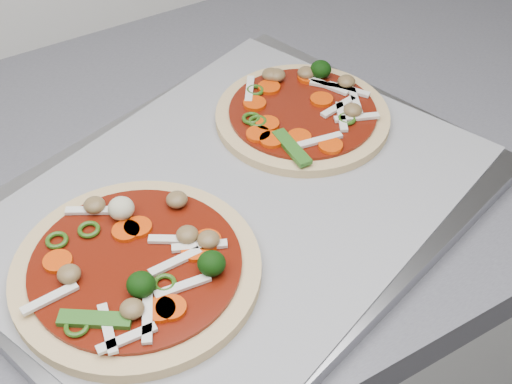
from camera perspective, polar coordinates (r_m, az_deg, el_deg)
base_cabinet at (r=1.20m, az=8.26°, el=-10.17°), size 3.60×0.60×0.86m
countertop at (r=0.89m, az=11.16°, el=7.38°), size 3.60×0.60×0.04m
baking_tray at (r=0.69m, az=-1.78°, el=-1.11°), size 0.57×0.49×0.02m
parchment at (r=0.68m, az=-1.79°, el=-0.57°), size 0.56×0.48×0.00m
pizza_left at (r=0.62m, az=-9.46°, el=-5.96°), size 0.22×0.22×0.04m
pizza_right at (r=0.77m, az=3.77°, el=6.36°), size 0.19×0.19×0.03m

